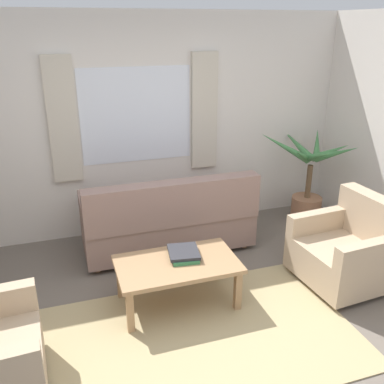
{
  "coord_description": "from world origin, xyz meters",
  "views": [
    {
      "loc": [
        -0.92,
        -2.68,
        2.44
      ],
      "look_at": [
        0.19,
        0.7,
        1.03
      ],
      "focal_mm": 39.68,
      "sensor_mm": 36.0,
      "label": 1
    }
  ],
  "objects_px": {
    "couch": "(169,220)",
    "armchair_right": "(348,250)",
    "potted_plant": "(308,183)",
    "coffee_table": "(177,268)",
    "book_stack_on_table": "(184,253)"
  },
  "relations": [
    {
      "from": "couch",
      "to": "armchair_right",
      "type": "height_order",
      "value": "couch"
    },
    {
      "from": "potted_plant",
      "to": "couch",
      "type": "bearing_deg",
      "value": -174.99
    },
    {
      "from": "couch",
      "to": "armchair_right",
      "type": "relative_size",
      "value": 2.12
    },
    {
      "from": "couch",
      "to": "book_stack_on_table",
      "type": "bearing_deg",
      "value": 83.31
    },
    {
      "from": "book_stack_on_table",
      "to": "potted_plant",
      "type": "xyz_separation_m",
      "value": [
        2.02,
        1.11,
        0.07
      ]
    },
    {
      "from": "book_stack_on_table",
      "to": "coffee_table",
      "type": "bearing_deg",
      "value": -136.94
    },
    {
      "from": "armchair_right",
      "to": "book_stack_on_table",
      "type": "bearing_deg",
      "value": -102.84
    },
    {
      "from": "armchair_right",
      "to": "coffee_table",
      "type": "xyz_separation_m",
      "value": [
        -1.72,
        0.17,
        0.03
      ]
    },
    {
      "from": "potted_plant",
      "to": "coffee_table",
      "type": "bearing_deg",
      "value": -150.59
    },
    {
      "from": "couch",
      "to": "armchair_right",
      "type": "xyz_separation_m",
      "value": [
        1.53,
        -1.19,
        -0.01
      ]
    },
    {
      "from": "couch",
      "to": "coffee_table",
      "type": "distance_m",
      "value": 1.04
    },
    {
      "from": "couch",
      "to": "coffee_table",
      "type": "height_order",
      "value": "couch"
    },
    {
      "from": "book_stack_on_table",
      "to": "potted_plant",
      "type": "height_order",
      "value": "potted_plant"
    },
    {
      "from": "coffee_table",
      "to": "armchair_right",
      "type": "bearing_deg",
      "value": -5.55
    },
    {
      "from": "coffee_table",
      "to": "potted_plant",
      "type": "height_order",
      "value": "potted_plant"
    }
  ]
}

